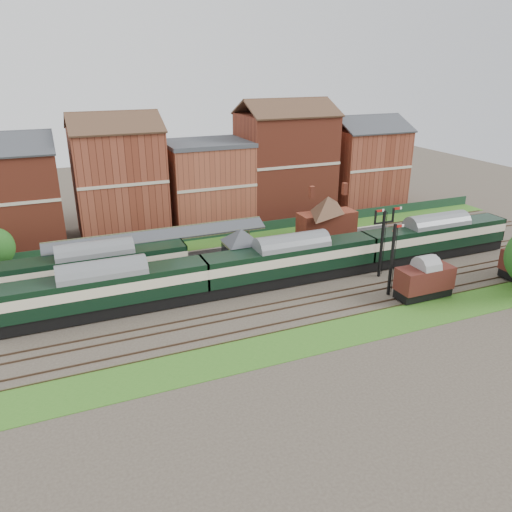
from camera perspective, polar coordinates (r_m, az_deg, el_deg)
name	(u,v)px	position (r m, az deg, el deg)	size (l,w,h in m)	color
ground	(277,285)	(56.40, 2.39, -3.28)	(160.00, 160.00, 0.00)	#473D33
grass_back	(229,241)	(70.13, -3.14, 1.77)	(90.00, 4.50, 0.06)	#2D6619
grass_front	(332,334)	(47.02, 8.64, -8.84)	(90.00, 5.00, 0.06)	#2D6619
fence	(224,232)	(71.68, -3.69, 2.81)	(90.00, 0.12, 1.50)	#193823
platform	(208,258)	(62.94, -5.50, -0.17)	(55.00, 3.40, 1.00)	#2D2D2D
signal_box	(241,252)	(56.84, -1.69, 0.42)	(5.40, 5.40, 6.00)	#647A56
brick_hut	(303,259)	(60.69, 5.39, -0.30)	(3.20, 2.64, 2.94)	maroon
station_building	(327,216)	(68.42, 8.13, 4.54)	(8.10, 8.10, 5.90)	#983C26
canopy	(158,233)	(60.19, -11.09, 2.64)	(26.00, 3.89, 4.08)	#4C5233
semaphore_bracket	(382,239)	(58.59, 14.25, 1.90)	(3.60, 0.25, 8.18)	black
semaphore_siding	(392,259)	(54.26, 15.28, -0.31)	(1.23, 0.25, 8.00)	black
town_backdrop	(206,179)	(76.39, -5.68, 8.78)	(69.00, 10.00, 16.00)	#983C26
dmu_train	(291,260)	(56.05, 4.06, -0.45)	(61.07, 3.21, 4.69)	black
platform_railcar	(97,267)	(56.90, -17.74, -1.22)	(19.65, 3.09, 4.53)	black
goods_van_a	(424,280)	(55.39, 18.69, -2.58)	(6.02, 2.61, 3.65)	black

